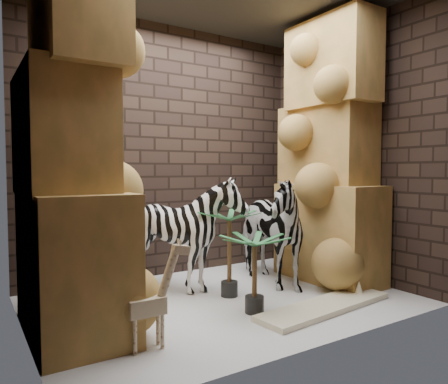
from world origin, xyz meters
TOP-DOWN VIEW (x-y plane):
  - floor at (0.00, 0.00)m, footprint 3.50×3.50m
  - wall_back at (0.00, 1.25)m, footprint 3.50×0.00m
  - wall_front at (0.00, -1.25)m, footprint 3.50×0.00m
  - wall_left at (-1.75, 0.00)m, footprint 0.00×3.00m
  - wall_right at (1.75, 0.00)m, footprint 0.00×3.00m
  - rock_pillar_left at (-1.40, 0.00)m, footprint 0.68×1.30m
  - rock_pillar_right at (1.42, 0.00)m, footprint 0.58×1.25m
  - zebra_right at (0.70, 0.27)m, footprint 0.78×1.26m
  - zebra_left at (-0.18, 0.47)m, footprint 1.11×1.31m
  - giraffe_toy at (-1.05, -0.64)m, footprint 0.40×0.14m
  - palm_front at (0.12, 0.09)m, footprint 0.36×0.36m
  - palm_back at (0.04, -0.44)m, footprint 0.36×0.36m
  - surfboard at (0.65, -0.70)m, footprint 1.53×0.52m

SIDE VIEW (x-z plane):
  - floor at x=0.00m, z-range 0.00..0.00m
  - surfboard at x=0.65m, z-range 0.00..0.05m
  - palm_back at x=0.04m, z-range 0.00..0.71m
  - giraffe_toy at x=-1.05m, z-range 0.00..0.78m
  - palm_front at x=0.12m, z-range 0.00..0.88m
  - zebra_left at x=-0.18m, z-range 0.00..1.09m
  - zebra_right at x=0.70m, z-range 0.00..1.41m
  - wall_back at x=0.00m, z-range -0.25..3.25m
  - wall_front at x=0.00m, z-range -0.25..3.25m
  - wall_left at x=-1.75m, z-range 0.00..3.00m
  - wall_right at x=1.75m, z-range 0.00..3.00m
  - rock_pillar_left at x=-1.40m, z-range 0.00..3.00m
  - rock_pillar_right at x=1.42m, z-range 0.00..3.00m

